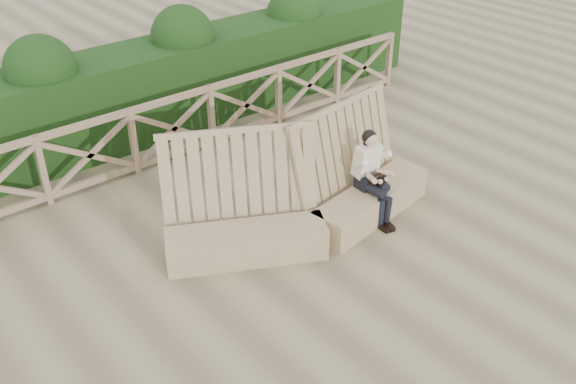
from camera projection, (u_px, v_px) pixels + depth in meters
ground at (318, 260)px, 8.23m from camera, size 60.00×60.00×0.00m
bench at (309, 208)px, 8.54m from camera, size 3.96×1.63×1.57m
woman at (372, 172)px, 8.74m from camera, size 0.37×0.77×1.30m
guardrail at (174, 128)px, 10.24m from camera, size 10.10×0.09×1.10m
hedge at (136, 94)px, 10.93m from camera, size 12.00×1.20×1.50m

